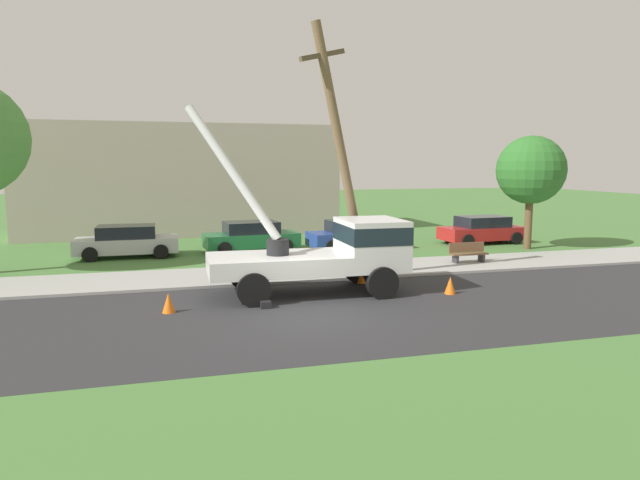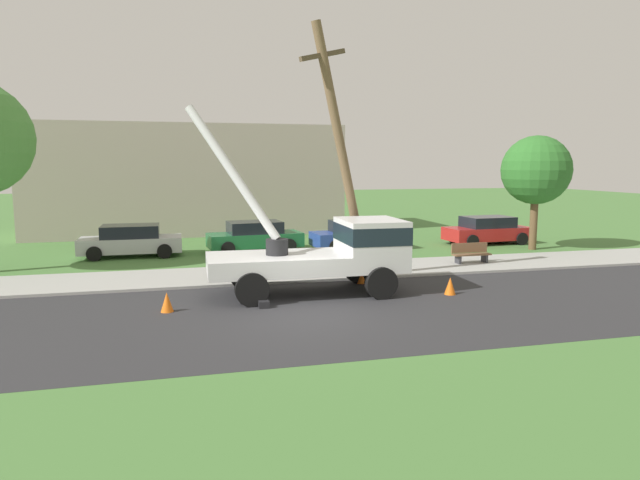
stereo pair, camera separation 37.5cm
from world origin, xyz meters
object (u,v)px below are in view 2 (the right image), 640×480
object	(u,v)px
utility_truck	(332,249)
traffic_cone_ahead	(450,286)
leaning_utility_pole	(342,153)
parked_sedan_green	(255,236)
parked_sedan_blue	(357,235)
roadside_tree_far	(536,171)
parked_sedan_silver	(131,241)
parked_sedan_red	(487,230)
park_bench	(471,254)
traffic_cone_curbside	(361,275)
traffic_cone_behind	(167,302)

from	to	relation	value
utility_truck	traffic_cone_ahead	distance (m)	3.93
leaning_utility_pole	parked_sedan_green	distance (m)	8.80
parked_sedan_blue	roadside_tree_far	size ratio (longest dim) A/B	0.83
parked_sedan_green	roadside_tree_far	world-z (taller)	roadside_tree_far
leaning_utility_pole	traffic_cone_ahead	world-z (taller)	leaning_utility_pole
parked_sedan_blue	roadside_tree_far	world-z (taller)	roadside_tree_far
roadside_tree_far	parked_sedan_silver	bearing A→B (deg)	172.11
parked_sedan_red	park_bench	distance (m)	6.67
roadside_tree_far	park_bench	bearing A→B (deg)	-148.63
traffic_cone_ahead	parked_sedan_red	size ratio (longest dim) A/B	0.12
park_bench	utility_truck	bearing A→B (deg)	-153.87
utility_truck	traffic_cone_curbside	distance (m)	2.07
traffic_cone_curbside	parked_sedan_silver	bearing A→B (deg)	135.89
leaning_utility_pole	parked_sedan_silver	world-z (taller)	leaning_utility_pole
parked_sedan_silver	park_bench	xyz separation A→B (m)	(13.70, -5.68, -0.25)
parked_sedan_silver	parked_sedan_green	world-z (taller)	same
utility_truck	traffic_cone_ahead	bearing A→B (deg)	-19.03
leaning_utility_pole	parked_sedan_blue	world-z (taller)	leaning_utility_pole
traffic_cone_ahead	parked_sedan_silver	xyz separation A→B (m)	(-10.41, 10.27, 0.43)
parked_sedan_green	parked_sedan_red	xyz separation A→B (m)	(12.05, -0.52, 0.00)
leaning_utility_pole	parked_sedan_green	world-z (taller)	leaning_utility_pole
traffic_cone_behind	parked_sedan_red	xyz separation A→B (m)	(15.93, 9.92, 0.43)
leaning_utility_pole	traffic_cone_behind	xyz separation A→B (m)	(-5.91, -2.77, -4.23)
leaning_utility_pole	parked_sedan_blue	size ratio (longest dim) A/B	1.94
parked_sedan_red	park_bench	size ratio (longest dim) A/B	2.81
parked_sedan_silver	park_bench	world-z (taller)	parked_sedan_silver
traffic_cone_ahead	roadside_tree_far	bearing A→B (deg)	42.58
traffic_cone_behind	park_bench	xyz separation A→B (m)	(11.98, 4.55, 0.18)
utility_truck	parked_sedan_red	bearing A→B (deg)	38.95
parked_sedan_red	park_bench	bearing A→B (deg)	-126.33
traffic_cone_behind	roadside_tree_far	distance (m)	19.00
parked_sedan_green	park_bench	distance (m)	10.02
traffic_cone_curbside	parked_sedan_green	size ratio (longest dim) A/B	0.12
parked_sedan_blue	roadside_tree_far	xyz separation A→B (m)	(8.26, -2.14, 3.10)
traffic_cone_ahead	utility_truck	bearing A→B (deg)	160.97
park_bench	roadside_tree_far	xyz separation A→B (m)	(5.06, 3.08, 3.35)
traffic_cone_curbside	park_bench	distance (m)	5.95
utility_truck	leaning_utility_pole	size ratio (longest dim) A/B	0.77
traffic_cone_behind	roadside_tree_far	bearing A→B (deg)	24.15
parked_sedan_blue	park_bench	xyz separation A→B (m)	(3.20, -5.22, -0.25)
traffic_cone_curbside	park_bench	size ratio (longest dim) A/B	0.35
utility_truck	traffic_cone_curbside	world-z (taller)	utility_truck
parked_sedan_green	parked_sedan_blue	xyz separation A→B (m)	(4.91, -0.67, 0.00)
parked_sedan_green	parked_sedan_blue	size ratio (longest dim) A/B	1.01
leaning_utility_pole	traffic_cone_curbside	size ratio (longest dim) A/B	15.70
traffic_cone_curbside	roadside_tree_far	xyz separation A→B (m)	(10.56, 5.35, 3.53)
traffic_cone_behind	parked_sedan_silver	distance (m)	10.39
leaning_utility_pole	parked_sedan_silver	distance (m)	11.33
traffic_cone_behind	parked_sedan_silver	size ratio (longest dim) A/B	0.13
traffic_cone_ahead	roadside_tree_far	xyz separation A→B (m)	(8.35, 7.67, 3.53)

